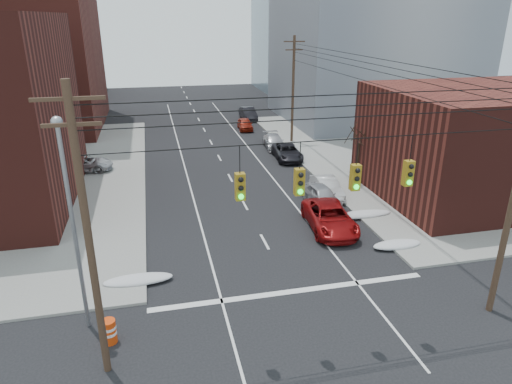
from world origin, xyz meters
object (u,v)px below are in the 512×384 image
parked_car_e (245,124)px  construction_barrel (109,331)px  parked_car_f (248,114)px  lot_car_a (38,188)px  parked_car_a (322,195)px  parked_car_c (287,152)px  parked_car_d (274,142)px  parked_car_b (327,187)px  red_pickup (330,218)px  lot_car_b (84,164)px

parked_car_e → construction_barrel: parked_car_e is taller
parked_car_f → lot_car_a: 32.04m
parked_car_e → construction_barrel: size_ratio=3.73×
parked_car_a → parked_car_c: size_ratio=0.84×
parked_car_f → parked_car_a: bearing=-92.2°
parked_car_d → parked_car_f: size_ratio=0.98×
parked_car_b → lot_car_a: size_ratio=0.93×
red_pickup → parked_car_a: bearing=81.4°
parked_car_e → lot_car_a: bearing=-132.3°
lot_car_b → parked_car_b: bearing=-112.7°
parked_car_b → parked_car_d: bearing=93.9°
parked_car_a → parked_car_e: size_ratio=1.05×
parked_car_c → lot_car_a: 21.67m
red_pickup → parked_car_a: (0.96, 3.98, -0.08)m
parked_car_b → lot_car_b: bearing=154.0°
parked_car_a → parked_car_d: (0.62, 15.47, -0.04)m
lot_car_a → parked_car_e: bearing=-37.6°
parked_car_b → construction_barrel: size_ratio=4.04×
parked_car_d → lot_car_b: size_ratio=0.96×
parked_car_a → lot_car_a: bearing=158.5°
parked_car_b → parked_car_e: size_ratio=1.08×
parked_car_d → lot_car_a: bearing=-150.7°
parked_car_c → lot_car_b: size_ratio=1.04×
red_pickup → lot_car_a: size_ratio=1.23×
parked_car_c → parked_car_f: size_ratio=1.05×
lot_car_b → parked_car_d: bearing=-71.9°
parked_car_a → parked_car_b: (0.97, 1.44, -0.00)m
red_pickup → lot_car_a: 21.43m
parked_car_e → parked_car_b: bearing=-81.8°
lot_car_b → construction_barrel: size_ratio=4.51×
parked_car_c → construction_barrel: 27.75m
red_pickup → parked_car_b: (1.93, 5.42, -0.08)m
red_pickup → lot_car_a: (-19.14, 9.65, 0.12)m
parked_car_a → parked_car_f: bearing=82.4°
parked_car_a → parked_car_f: size_ratio=0.88×
parked_car_d → parked_car_a: bearing=-88.4°
parked_car_c → parked_car_f: parked_car_f is taller
parked_car_c → parked_car_d: (-0.20, 4.13, -0.02)m
parked_car_a → parked_car_c: parked_car_a is taller
construction_barrel → parked_car_a: bearing=41.1°
parked_car_c → parked_car_e: (-1.45, 12.79, -0.01)m
parked_car_a → red_pickup: bearing=-109.3°
parked_car_b → parked_car_c: parked_car_b is taller
parked_car_d → lot_car_a: (-20.72, -9.80, 0.24)m
parked_car_f → lot_car_b: (-18.52, -18.32, 0.04)m
parked_car_c → lot_car_a: lot_car_a is taller
parked_car_a → parked_car_e: (-0.63, 24.13, -0.03)m
parked_car_b → parked_car_c: bearing=93.3°
red_pickup → parked_car_c: bearing=88.4°
parked_car_f → lot_car_b: bearing=-135.7°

